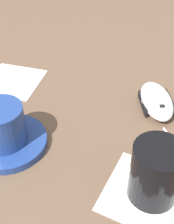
{
  "coord_description": "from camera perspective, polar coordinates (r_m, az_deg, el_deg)",
  "views": [
    {
      "loc": [
        0.03,
        -0.39,
        0.38
      ],
      "look_at": [
        -0.01,
        0.02,
        0.03
      ],
      "focal_mm": 50.0,
      "sensor_mm": 36.0,
      "label": 1
    }
  ],
  "objects": [
    {
      "name": "ground_plane",
      "position": [
        0.55,
        0.48,
        -3.64
      ],
      "size": [
        3.0,
        3.0,
        0.0
      ],
      "primitive_type": "plane",
      "color": "brown"
    },
    {
      "name": "saucer",
      "position": [
        0.54,
        -14.18,
        -5.32
      ],
      "size": [
        0.13,
        0.13,
        0.01
      ],
      "primitive_type": "cylinder",
      "color": "navy",
      "rests_on": "ground"
    },
    {
      "name": "coffee_cup",
      "position": [
        0.51,
        -15.65,
        -2.27
      ],
      "size": [
        0.1,
        0.07,
        0.07
      ],
      "color": "navy",
      "rests_on": "saucer"
    },
    {
      "name": "computer_mouse",
      "position": [
        0.6,
        12.58,
        2.03
      ],
      "size": [
        0.07,
        0.12,
        0.03
      ],
      "color": "silver",
      "rests_on": "ground"
    },
    {
      "name": "napkin_under_glass",
      "position": [
        0.47,
        10.91,
        -14.42
      ],
      "size": [
        0.15,
        0.15,
        0.0
      ],
      "primitive_type": "cube",
      "rotation": [
        0.0,
        0.0,
        -0.38
      ],
      "color": "white",
      "rests_on": "ground"
    },
    {
      "name": "drinking_glass",
      "position": [
        0.44,
        12.43,
        -10.79
      ],
      "size": [
        0.07,
        0.07,
        0.09
      ],
      "primitive_type": "cylinder",
      "color": "black",
      "rests_on": "napkin_under_glass"
    },
    {
      "name": "napkin_spare",
      "position": [
        0.68,
        -13.36,
        5.59
      ],
      "size": [
        0.13,
        0.13,
        0.0
      ],
      "primitive_type": "cube",
      "rotation": [
        0.0,
        0.0,
        -0.19
      ],
      "color": "white",
      "rests_on": "ground"
    }
  ]
}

